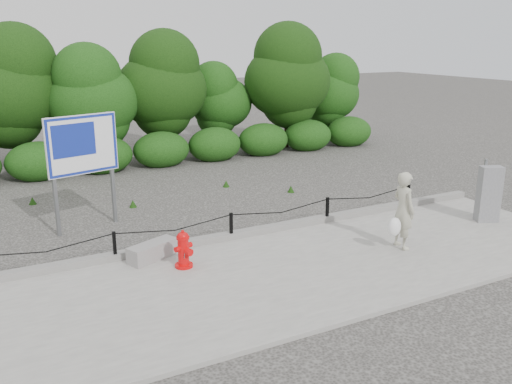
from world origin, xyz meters
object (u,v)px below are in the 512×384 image
Objects in this scene: fire_hydrant at (184,250)px; advertising_sign at (82,150)px; utility_cabinet at (489,194)px; concrete_block at (153,251)px; pedestrian at (403,211)px.

advertising_sign is at bearing 89.59° from fire_hydrant.
advertising_sign is (-8.44, 4.01, 1.13)m from utility_cabinet.
fire_hydrant is at bearing -85.70° from advertising_sign.
advertising_sign reaches higher than fire_hydrant.
utility_cabinet is at bearing -26.06° from fire_hydrant.
concrete_block is 3.12m from advertising_sign.
fire_hydrant is at bearing -58.39° from concrete_block.
utility_cabinet is at bearing -10.66° from concrete_block.
pedestrian is 3.00m from utility_cabinet.
concrete_block is (-0.41, 0.66, -0.19)m from fire_hydrant.
concrete_block is at bearing -166.65° from utility_cabinet.
pedestrian is 1.56× the size of concrete_block.
concrete_block is at bearing 101.74° from fire_hydrant.
utility_cabinet is (7.71, -1.45, 0.50)m from concrete_block.
pedestrian reaches higher than concrete_block.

